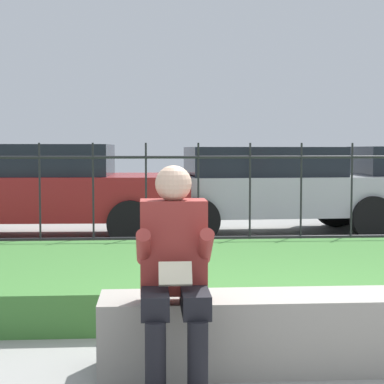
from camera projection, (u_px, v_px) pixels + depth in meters
The scene contains 7 objects.
ground_plane at pixel (296, 368), 3.96m from camera, with size 60.00×60.00×0.00m, color gray.
stone_bench at pixel (280, 336), 3.94m from camera, with size 2.21×0.46×0.46m.
person_seated_reader at pixel (174, 267), 3.60m from camera, with size 0.42×0.73×1.26m.
grass_berm at pixel (246, 276), 6.01m from camera, with size 9.48×2.74×0.31m.
iron_fence at pixel (224, 199), 7.69m from camera, with size 7.48×0.03×1.42m.
car_parked_left at pixel (39, 188), 9.67m from camera, with size 4.48×2.08×1.42m.
car_parked_center at pixel (270, 187), 10.13m from camera, with size 4.31×2.03×1.38m.
Camera 1 is at (-0.90, -3.83, 1.35)m, focal length 60.00 mm.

